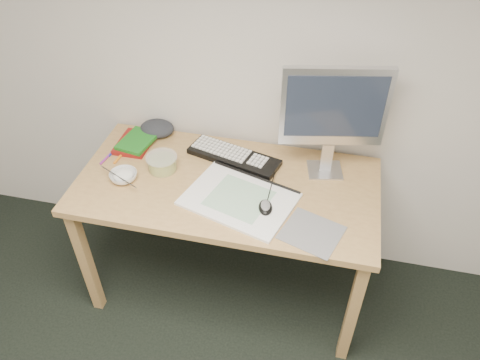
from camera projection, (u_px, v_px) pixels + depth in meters
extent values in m
plane|color=silver|center=(214.00, 35.00, 2.11)|extent=(3.60, 0.00, 3.60)
cube|color=tan|center=(86.00, 262.00, 2.32)|extent=(0.05, 0.05, 0.71)
cube|color=tan|center=(352.00, 313.00, 2.10)|extent=(0.05, 0.05, 0.71)
cube|color=tan|center=(133.00, 185.00, 2.76)|extent=(0.05, 0.05, 0.71)
cube|color=tan|center=(357.00, 219.00, 2.54)|extent=(0.05, 0.05, 0.71)
cube|color=tan|center=(227.00, 186.00, 2.19)|extent=(1.40, 0.70, 0.03)
cube|color=gray|center=(312.00, 233.00, 1.94)|extent=(0.29, 0.28, 0.00)
cube|color=white|center=(239.00, 199.00, 2.08)|extent=(0.55, 0.46, 0.01)
cube|color=black|center=(234.00, 157.00, 2.30)|extent=(0.48, 0.26, 0.03)
cube|color=silver|center=(325.00, 170.00, 2.24)|extent=(0.19, 0.17, 0.01)
cube|color=silver|center=(327.00, 157.00, 2.19)|extent=(0.06, 0.03, 0.15)
cube|color=silver|center=(334.00, 107.00, 2.01)|extent=(0.46, 0.12, 0.38)
cube|color=black|center=(335.00, 105.00, 2.01)|extent=(0.41, 0.09, 0.30)
ellipsoid|color=black|center=(265.00, 206.00, 2.02)|extent=(0.08, 0.11, 0.03)
imported|color=silver|center=(124.00, 176.00, 2.18)|extent=(0.16, 0.16, 0.04)
cylinder|color=silver|center=(118.00, 177.00, 2.14)|extent=(0.22, 0.12, 0.02)
cylinder|color=#DEE350|center=(162.00, 163.00, 2.23)|extent=(0.18, 0.18, 0.07)
cube|color=maroon|center=(135.00, 143.00, 2.39)|extent=(0.16, 0.22, 0.02)
cube|color=#1C701C|center=(137.00, 141.00, 2.38)|extent=(0.18, 0.22, 0.02)
ellipsoid|color=#282930|center=(157.00, 128.00, 2.46)|extent=(0.18, 0.16, 0.06)
cylinder|color=pink|center=(236.00, 178.00, 2.20)|extent=(0.20, 0.03, 0.01)
cylinder|color=tan|center=(224.00, 175.00, 2.21)|extent=(0.18, 0.06, 0.01)
cylinder|color=black|center=(240.00, 170.00, 2.24)|extent=(0.19, 0.05, 0.01)
cylinder|color=#1C2D9A|center=(115.00, 149.00, 2.36)|extent=(0.02, 0.12, 0.01)
cylinder|color=orange|center=(121.00, 155.00, 2.32)|extent=(0.03, 0.13, 0.01)
cylinder|color=purple|center=(107.00, 157.00, 2.32)|extent=(0.03, 0.12, 0.01)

